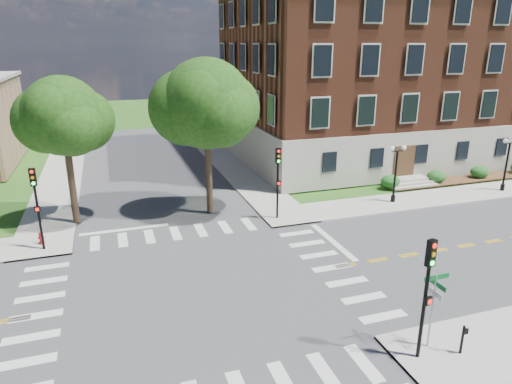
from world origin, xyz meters
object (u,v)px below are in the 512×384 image
object	(u,v)px
twin_lamp_east	(507,161)
street_sign_pole	(434,297)
twin_lamp_west	(396,170)
fire_hydrant	(41,238)
traffic_signal_ne	(278,174)
push_button_post	(463,338)
traffic_signal_nw	(36,199)
traffic_signal_se	(427,285)

from	to	relation	value
twin_lamp_east	street_sign_pole	distance (m)	23.64
twin_lamp_west	fire_hydrant	world-z (taller)	twin_lamp_west
traffic_signal_ne	push_button_post	world-z (taller)	traffic_signal_ne
twin_lamp_west	street_sign_pole	xyz separation A→B (m)	(-8.63, -15.04, -0.21)
twin_lamp_west	push_button_post	xyz separation A→B (m)	(-7.73, -15.82, -1.73)
traffic_signal_ne	fire_hydrant	bearing A→B (deg)	178.30
street_sign_pole	fire_hydrant	xyz separation A→B (m)	(-15.36, 15.07, -1.84)
twin_lamp_east	push_button_post	distance (m)	23.51
traffic_signal_ne	traffic_signal_nw	size ratio (longest dim) A/B	1.00
traffic_signal_nw	street_sign_pole	size ratio (longest dim) A/B	1.55
traffic_signal_nw	twin_lamp_east	size ratio (longest dim) A/B	1.13
twin_lamp_west	street_sign_pole	distance (m)	17.34
traffic_signal_se	street_sign_pole	bearing A→B (deg)	29.22
traffic_signal_nw	traffic_signal_se	bearing A→B (deg)	-45.54
traffic_signal_nw	fire_hydrant	world-z (taller)	traffic_signal_nw
twin_lamp_east	street_sign_pole	world-z (taller)	twin_lamp_east
traffic_signal_ne	traffic_signal_nw	xyz separation A→B (m)	(-14.45, -0.39, 0.00)
traffic_signal_ne	traffic_signal_nw	world-z (taller)	same
traffic_signal_ne	twin_lamp_west	bearing A→B (deg)	2.48
traffic_signal_se	street_sign_pole	size ratio (longest dim) A/B	1.55
twin_lamp_west	twin_lamp_east	bearing A→B (deg)	-2.27
twin_lamp_west	traffic_signal_nw	bearing A→B (deg)	-178.08
street_sign_pole	fire_hydrant	bearing A→B (deg)	135.55
twin_lamp_east	push_button_post	size ratio (longest dim) A/B	3.53
traffic_signal_ne	fire_hydrant	world-z (taller)	traffic_signal_ne
traffic_signal_ne	fire_hydrant	size ratio (longest dim) A/B	6.40
traffic_signal_ne	twin_lamp_west	distance (m)	9.39
street_sign_pole	push_button_post	size ratio (longest dim) A/B	2.58
traffic_signal_ne	twin_lamp_east	world-z (taller)	traffic_signal_ne
push_button_post	street_sign_pole	bearing A→B (deg)	139.11
street_sign_pole	fire_hydrant	world-z (taller)	street_sign_pole
twin_lamp_east	street_sign_pole	size ratio (longest dim) A/B	1.36
twin_lamp_west	twin_lamp_east	world-z (taller)	same
traffic_signal_se	twin_lamp_west	xyz separation A→B (m)	(9.40, 15.47, -0.66)
push_button_post	twin_lamp_east	bearing A→B (deg)	41.14
push_button_post	fire_hydrant	bearing A→B (deg)	135.74
twin_lamp_west	twin_lamp_east	xyz separation A→B (m)	(9.93, -0.39, 0.00)
traffic_signal_se	push_button_post	size ratio (longest dim) A/B	4.00
twin_lamp_west	traffic_signal_se	bearing A→B (deg)	-121.28
traffic_signal_se	fire_hydrant	world-z (taller)	traffic_signal_se
push_button_post	twin_lamp_west	bearing A→B (deg)	63.96
traffic_signal_se	traffic_signal_ne	size ratio (longest dim) A/B	1.00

